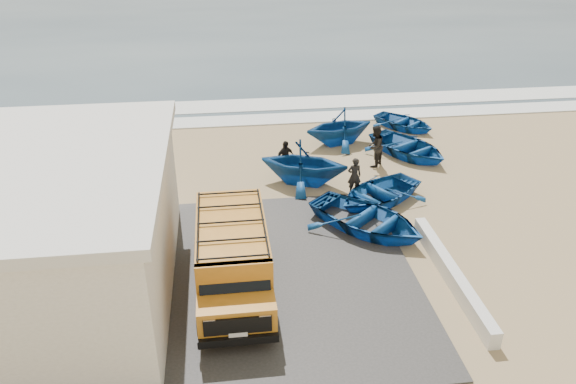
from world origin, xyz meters
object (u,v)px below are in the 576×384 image
boat_near_left (367,219)px  fisherman_back (285,158)px  parapet (452,274)px  fisherman_front (354,176)px  van (233,256)px  fisherman_middle (375,146)px  boat_near_right (378,193)px  boat_mid_left (304,163)px  building (22,232)px  boat_far_right (404,122)px  boat_mid_right (408,147)px  boat_far_left (339,126)px

boat_near_left → fisherman_back: 5.45m
parapet → fisherman_front: 6.39m
boat_near_left → fisherman_back: size_ratio=2.88×
fisherman_front → parapet: bearing=102.6°
van → fisherman_middle: van is taller
fisherman_middle → fisherman_back: 4.01m
boat_near_right → boat_mid_left: 3.31m
building → boat_far_right: (15.07, 11.86, -1.82)m
boat_near_right → boat_far_right: bearing=123.3°
fisherman_back → boat_near_right: bearing=-68.4°
parapet → boat_mid_right: size_ratio=1.47×
boat_near_left → boat_far_left: size_ratio=1.30×
boat_far_left → fisherman_back: 4.27m
boat_mid_left → boat_far_left: boat_mid_left is taller
fisherman_front → boat_near_right: bearing=130.8°
parapet → fisherman_middle: (-0.15, 8.60, 0.65)m
van → boat_mid_left: size_ratio=1.47×
boat_far_right → parapet: bearing=-140.1°
building → boat_near_right: size_ratio=2.45×
boat_mid_left → boat_near_left: bearing=-135.8°
boat_near_right → fisherman_front: (-0.77, 0.82, 0.37)m
boat_far_right → boat_near_right: bearing=-153.3°
boat_near_left → boat_mid_left: bearing=70.8°
fisherman_middle → boat_mid_left: bearing=-28.2°
building → parapet: size_ratio=1.57×
building → boat_mid_left: bearing=34.8°
boat_near_left → boat_far_right: bearing=23.3°
building → van: 5.96m
parapet → fisherman_front: fisherman_front is taller
van → fisherman_front: (5.01, 5.71, -0.45)m
boat_near_left → parapet: bearing=-103.3°
parapet → boat_far_left: size_ratio=1.77×
boat_far_left → fisherman_middle: 2.89m
boat_near_left → boat_mid_left: (-1.66, 3.94, 0.49)m
boat_mid_left → fisherman_back: boat_mid_left is taller
van → fisherman_middle: size_ratio=2.84×
van → boat_mid_left: van is taller
fisherman_middle → boat_near_right: bearing=27.6°
building → boat_mid_right: building is taller
parapet → van: size_ratio=1.14×
fisherman_back → van: bearing=-134.5°
boat_far_left → fisherman_front: 5.17m
fisherman_middle → fisherman_back: size_ratio=1.22×
parapet → fisherman_back: fisherman_back is taller
building → boat_far_right: size_ratio=2.86×
boat_near_right → fisherman_middle: 3.39m
boat_mid_left → parapet: bearing=-133.1°
fisherman_front → fisherman_middle: size_ratio=0.83×
boat_near_left → boat_far_right: (4.39, 9.53, -0.12)m
building → fisherman_middle: 14.55m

